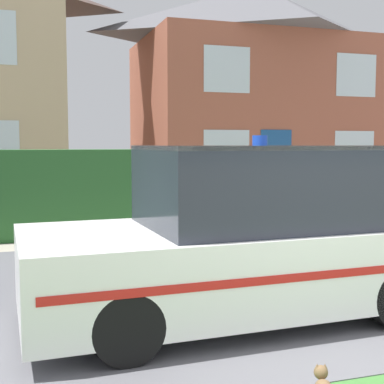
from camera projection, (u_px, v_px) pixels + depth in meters
The scene contains 4 objects.
road_strip at pixel (246, 281), 6.55m from camera, with size 28.00×5.52×0.01m, color #5B5B60.
garden_hedge at pixel (131, 192), 9.96m from camera, with size 10.39×0.66×1.58m, color #2D662D.
police_car at pixel (244, 237), 5.16m from camera, with size 4.08×1.86×1.75m.
house_right at pixel (257, 88), 18.32m from camera, with size 8.16×5.54×7.02m.
Camera 1 is at (-2.60, -2.35, 1.68)m, focal length 50.00 mm.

